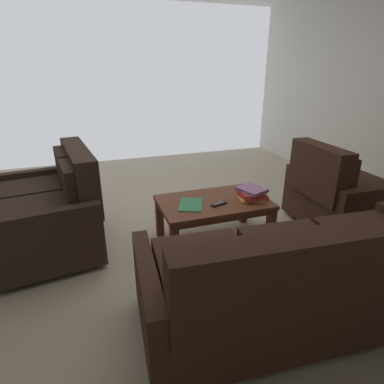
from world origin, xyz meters
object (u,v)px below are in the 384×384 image
armchair_side (337,194)px  tv_remote (219,204)px  book_stack (251,193)px  loose_magazine (191,204)px  coffee_table (214,207)px  sofa_main (306,278)px  loveseat_near (50,209)px

armchair_side → tv_remote: (1.31, -0.03, 0.06)m
armchair_side → book_stack: armchair_side is taller
armchair_side → loose_magazine: (1.55, -0.12, 0.06)m
armchair_side → tv_remote: size_ratio=5.67×
coffee_table → tv_remote: tv_remote is taller
sofa_main → book_stack: (-0.22, -1.11, 0.12)m
coffee_table → tv_remote: 0.14m
armchair_side → book_stack: bearing=-4.3°
book_stack → armchair_side: bearing=175.7°
sofa_main → book_stack: 1.13m
armchair_side → sofa_main: bearing=41.4°
sofa_main → loveseat_near: 2.24m
book_stack → sofa_main: bearing=78.9°
tv_remote → book_stack: bearing=-173.4°
sofa_main → coffee_table: size_ratio=2.07×
loveseat_near → book_stack: loveseat_near is taller
armchair_side → tv_remote: armchair_side is taller
sofa_main → tv_remote: bearing=-83.0°
tv_remote → loose_magazine: 0.26m
loveseat_near → loose_magazine: bearing=160.6°
armchair_side → book_stack: 0.97m
loose_magazine → book_stack: bearing=-161.0°
loveseat_near → coffee_table: size_ratio=1.30×
loveseat_near → coffee_table: loveseat_near is taller
sofa_main → loveseat_near: bearing=-44.9°
coffee_table → book_stack: bearing=168.7°
book_stack → loose_magazine: size_ratio=0.99×
loveseat_near → coffee_table: (-1.45, 0.40, -0.02)m
armchair_side → loose_magazine: size_ratio=3.10×
tv_remote → loose_magazine: (0.24, -0.09, -0.01)m
sofa_main → coffee_table: bearing=-83.4°
loveseat_near → loose_magazine: size_ratio=4.39×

